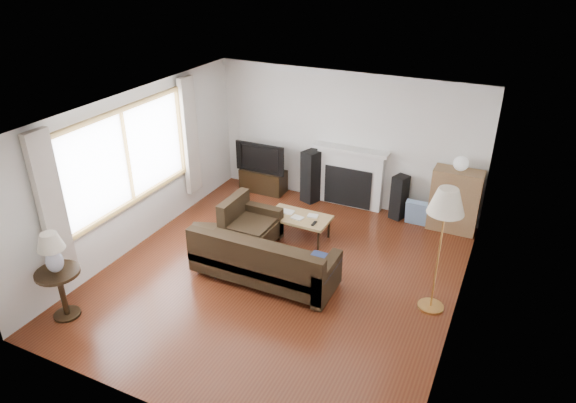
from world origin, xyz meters
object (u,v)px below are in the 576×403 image
at_px(coffee_table, 299,227).
at_px(floor_lamp, 439,252).
at_px(bookshelf, 455,200).
at_px(sectional_sofa, 264,258).
at_px(tv_stand, 263,180).
at_px(side_table, 62,294).

relative_size(coffee_table, floor_lamp, 0.58).
relative_size(bookshelf, sectional_sofa, 0.48).
xyz_separation_m(tv_stand, side_table, (-0.56, -4.54, 0.13)).
distance_m(tv_stand, coffee_table, 1.94).
relative_size(tv_stand, bookshelf, 0.81).
relative_size(coffee_table, side_table, 1.47).
bearing_deg(sectional_sofa, tv_stand, 118.22).
distance_m(bookshelf, sectional_sofa, 3.51).
bearing_deg(coffee_table, sectional_sofa, -86.53).
distance_m(floor_lamp, side_table, 4.93).
xyz_separation_m(tv_stand, sectional_sofa, (1.44, -2.69, 0.15)).
relative_size(bookshelf, floor_lamp, 0.62).
bearing_deg(sectional_sofa, floor_lamp, 9.61).
bearing_deg(side_table, sectional_sofa, 42.78).
bearing_deg(floor_lamp, side_table, -152.64).
height_order(sectional_sofa, side_table, sectional_sofa).
height_order(tv_stand, floor_lamp, floor_lamp).
height_order(sectional_sofa, coffee_table, sectional_sofa).
bearing_deg(bookshelf, side_table, -132.69).
xyz_separation_m(tv_stand, bookshelf, (3.66, 0.03, 0.33)).
height_order(bookshelf, coffee_table, bookshelf).
bearing_deg(bookshelf, coffee_table, -148.56).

